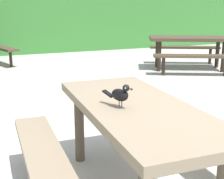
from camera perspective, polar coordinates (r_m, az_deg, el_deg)
hedge_wall at (r=11.05m, az=-15.39°, el=11.24°), size 28.00×2.11×1.80m
picnic_table_foreground at (r=2.54m, az=4.23°, el=-6.58°), size 1.72×1.82×0.74m
bird_grackle at (r=2.37m, az=1.54°, el=-0.83°), size 0.15×0.27×0.18m
picnic_table_far_centre at (r=7.72m, az=13.29°, el=7.50°), size 2.27×2.25×0.74m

